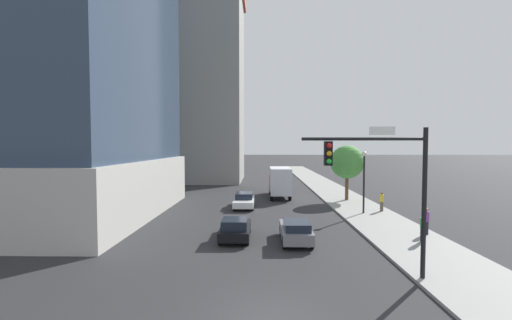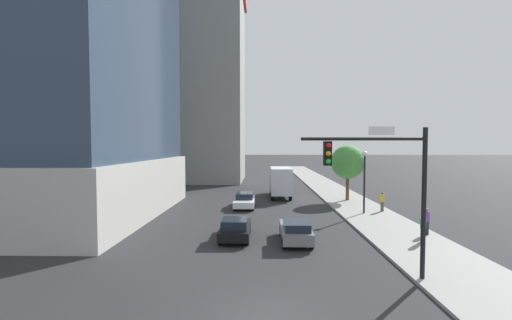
# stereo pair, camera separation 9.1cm
# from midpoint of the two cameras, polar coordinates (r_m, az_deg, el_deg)

# --- Properties ---
(sidewalk) EXTENTS (4.94, 120.00, 0.15)m
(sidewalk) POSITION_cam_midpoint_polar(r_m,az_deg,el_deg) (32.59, 17.53, -7.94)
(sidewalk) COLOR gray
(sidewalk) RESTS_ON ground
(construction_building) EXTENTS (20.40, 14.01, 43.81)m
(construction_building) POSITION_cam_midpoint_polar(r_m,az_deg,el_deg) (57.20, -9.12, 15.04)
(construction_building) COLOR gray
(construction_building) RESTS_ON ground
(traffic_light_pole) EXTENTS (5.42, 0.48, 6.61)m
(traffic_light_pole) POSITION_cam_midpoint_polar(r_m,az_deg,el_deg) (15.07, 21.62, -2.39)
(traffic_light_pole) COLOR black
(traffic_light_pole) RESTS_ON sidewalk
(street_lamp) EXTENTS (0.44, 0.44, 5.31)m
(street_lamp) POSITION_cam_midpoint_polar(r_m,az_deg,el_deg) (29.22, 18.59, -2.04)
(street_lamp) COLOR black
(street_lamp) RESTS_ON sidewalk
(street_tree) EXTENTS (3.54, 3.54, 5.82)m
(street_tree) POSITION_cam_midpoint_polar(r_m,az_deg,el_deg) (35.79, 15.87, -0.37)
(street_tree) COLOR brown
(street_tree) RESTS_ON sidewalk
(car_black) EXTENTS (1.84, 4.06, 1.39)m
(car_black) POSITION_cam_midpoint_polar(r_m,az_deg,el_deg) (21.11, -3.52, -11.90)
(car_black) COLOR black
(car_black) RESTS_ON ground
(car_gray) EXTENTS (1.78, 4.01, 1.42)m
(car_gray) POSITION_cam_midpoint_polar(r_m,az_deg,el_deg) (20.47, 7.09, -12.22)
(car_gray) COLOR slate
(car_gray) RESTS_ON ground
(car_white) EXTENTS (1.89, 4.51, 1.40)m
(car_white) POSITION_cam_midpoint_polar(r_m,az_deg,el_deg) (31.43, -1.93, -7.05)
(car_white) COLOR silver
(car_white) RESTS_ON ground
(box_truck) EXTENTS (2.26, 7.20, 3.46)m
(box_truck) POSITION_cam_midpoint_polar(r_m,az_deg,el_deg) (37.28, 4.35, -3.69)
(box_truck) COLOR #B21E1E
(box_truck) RESTS_ON ground
(pedestrian_purple_shirt) EXTENTS (0.34, 0.34, 1.73)m
(pedestrian_purple_shirt) POSITION_cam_midpoint_polar(r_m,az_deg,el_deg) (24.17, 27.86, -9.46)
(pedestrian_purple_shirt) COLOR black
(pedestrian_purple_shirt) RESTS_ON sidewalk
(pedestrian_green_shirt) EXTENTS (0.34, 0.34, 1.69)m
(pedestrian_green_shirt) POSITION_cam_midpoint_polar(r_m,az_deg,el_deg) (22.28, 27.38, -10.52)
(pedestrian_green_shirt) COLOR black
(pedestrian_green_shirt) RESTS_ON sidewalk
(pedestrian_yellow_shirt) EXTENTS (0.34, 0.34, 1.70)m
(pedestrian_yellow_shirt) POSITION_cam_midpoint_polar(r_m,az_deg,el_deg) (30.92, 21.36, -6.78)
(pedestrian_yellow_shirt) COLOR brown
(pedestrian_yellow_shirt) RESTS_ON sidewalk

